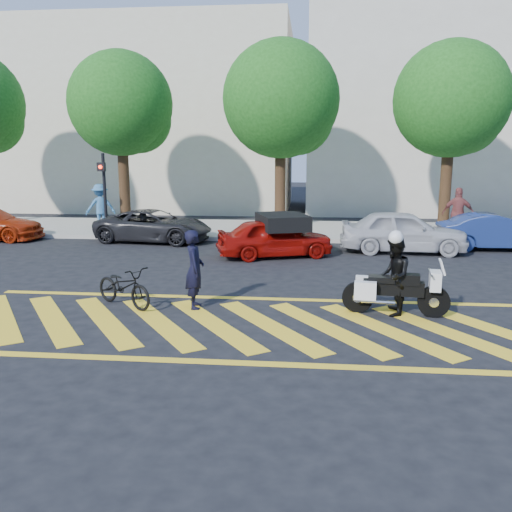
# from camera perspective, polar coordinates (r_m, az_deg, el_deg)

# --- Properties ---
(ground) EXTENTS (90.00, 90.00, 0.00)m
(ground) POSITION_cam_1_polar(r_m,az_deg,el_deg) (10.63, -1.22, -7.27)
(ground) COLOR black
(ground) RESTS_ON ground
(sidewalk) EXTENTS (60.00, 5.00, 0.15)m
(sidewalk) POSITION_cam_1_polar(r_m,az_deg,el_deg) (22.29, 2.52, 2.74)
(sidewalk) COLOR #9E998E
(sidewalk) RESTS_ON ground
(crosswalk) EXTENTS (12.33, 4.00, 0.01)m
(crosswalk) POSITION_cam_1_polar(r_m,az_deg,el_deg) (10.64, -1.43, -7.24)
(crosswalk) COLOR yellow
(crosswalk) RESTS_ON ground
(building_left) EXTENTS (16.00, 8.00, 10.00)m
(building_left) POSITION_cam_1_polar(r_m,az_deg,el_deg) (32.39, -11.15, 13.95)
(building_left) COLOR beige
(building_left) RESTS_ON ground
(building_right) EXTENTS (16.00, 8.00, 11.00)m
(building_right) POSITION_cam_1_polar(r_m,az_deg,el_deg) (32.03, 20.44, 14.39)
(building_right) COLOR beige
(building_right) RESTS_ON ground
(tree_left) EXTENTS (4.20, 4.20, 7.26)m
(tree_left) POSITION_cam_1_polar(r_m,az_deg,el_deg) (23.40, -13.70, 14.93)
(tree_left) COLOR black
(tree_left) RESTS_ON ground
(tree_center) EXTENTS (4.60, 4.60, 7.56)m
(tree_center) POSITION_cam_1_polar(r_m,az_deg,el_deg) (22.16, 2.99, 15.71)
(tree_center) COLOR black
(tree_center) RESTS_ON ground
(tree_right) EXTENTS (4.40, 4.40, 7.41)m
(tree_right) POSITION_cam_1_polar(r_m,az_deg,el_deg) (22.78, 20.13, 14.81)
(tree_right) COLOR black
(tree_right) RESTS_ON ground
(signal_pole) EXTENTS (0.28, 0.43, 3.20)m
(signal_pole) POSITION_cam_1_polar(r_m,az_deg,el_deg) (21.25, -15.72, 6.92)
(signal_pole) COLOR black
(signal_pole) RESTS_ON ground
(officer_bike) EXTENTS (0.52, 0.69, 1.70)m
(officer_bike) POSITION_cam_1_polar(r_m,az_deg,el_deg) (11.60, -6.48, -1.41)
(officer_bike) COLOR black
(officer_bike) RESTS_ON ground
(bicycle) EXTENTS (1.75, 1.42, 0.89)m
(bicycle) POSITION_cam_1_polar(r_m,az_deg,el_deg) (12.08, -13.74, -3.11)
(bicycle) COLOR black
(bicycle) RESTS_ON ground
(police_motorcycle) EXTENTS (2.17, 0.76, 0.96)m
(police_motorcycle) POSITION_cam_1_polar(r_m,az_deg,el_deg) (11.50, 14.31, -3.49)
(police_motorcycle) COLOR black
(police_motorcycle) RESTS_ON ground
(officer_moto) EXTENTS (0.71, 0.86, 1.62)m
(officer_moto) POSITION_cam_1_polar(r_m,az_deg,el_deg) (11.42, 14.31, -2.08)
(officer_moto) COLOR black
(officer_moto) RESTS_ON ground
(red_convertible) EXTENTS (3.90, 2.55, 1.23)m
(red_convertible) POSITION_cam_1_polar(r_m,az_deg,el_deg) (17.07, 1.99, 1.95)
(red_convertible) COLOR #8D0B06
(red_convertible) RESTS_ON ground
(parked_mid_left) EXTENTS (4.43, 2.43, 1.17)m
(parked_mid_left) POSITION_cam_1_polar(r_m,az_deg,el_deg) (20.23, -10.70, 3.15)
(parked_mid_left) COLOR black
(parked_mid_left) RESTS_ON ground
(parked_mid_right) EXTENTS (4.15, 1.79, 1.40)m
(parked_mid_right) POSITION_cam_1_polar(r_m,az_deg,el_deg) (18.45, 15.25, 2.52)
(parked_mid_right) COLOR #B4B4B8
(parked_mid_right) RESTS_ON ground
(parked_right) EXTENTS (3.74, 1.42, 1.22)m
(parked_right) POSITION_cam_1_polar(r_m,az_deg,el_deg) (19.96, 23.84, 2.33)
(parked_right) COLOR navy
(parked_right) RESTS_ON ground
(pedestrian_left) EXTENTS (1.36, 1.17, 1.82)m
(pedestrian_left) POSITION_cam_1_polar(r_m,az_deg,el_deg) (22.95, -16.06, 5.04)
(pedestrian_left) COLOR teal
(pedestrian_left) RESTS_ON sidewalk
(pedestrian_right) EXTENTS (1.16, 0.66, 1.86)m
(pedestrian_right) POSITION_cam_1_polar(r_m,az_deg,el_deg) (20.82, 20.50, 4.22)
(pedestrian_right) COLOR brown
(pedestrian_right) RESTS_ON sidewalk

